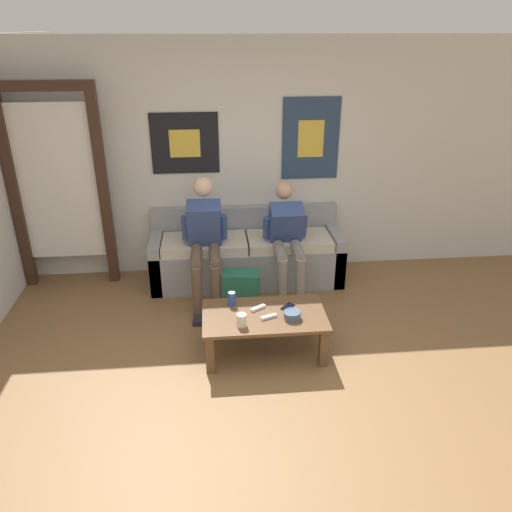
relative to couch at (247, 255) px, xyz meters
name	(u,v)px	position (x,y,z in m)	size (l,w,h in m)	color
ground_plane	(258,422)	(-0.10, -2.26, -0.29)	(18.00, 18.00, 0.00)	brown
wall_back	(235,161)	(-0.09, 0.35, 0.98)	(10.00, 0.07, 2.55)	silver
door_frame	(57,178)	(-1.94, 0.13, 0.91)	(1.00, 0.10, 2.15)	#382319
couch	(247,255)	(0.00, 0.00, 0.00)	(2.08, 0.68, 0.78)	gray
coffee_table	(264,320)	(0.04, -1.39, 0.02)	(1.06, 0.61, 0.38)	brown
person_seated_adult	(205,237)	(-0.45, -0.36, 0.39)	(0.47, 0.94, 1.24)	brown
person_seated_teen	(287,236)	(0.39, -0.32, 0.35)	(0.47, 0.90, 1.15)	gray
backpack	(241,294)	(-0.11, -0.73, -0.08)	(0.38, 0.26, 0.44)	#1E5642
ceramic_bowl	(292,314)	(0.27, -1.48, 0.12)	(0.15, 0.15, 0.07)	#475B75
pillar_candle	(242,320)	(-0.16, -1.56, 0.14)	(0.08, 0.08, 0.12)	silver
drink_can_blue	(232,299)	(-0.22, -1.21, 0.15)	(0.07, 0.07, 0.12)	#28479E
game_controller_near_left	(258,308)	(0.00, -1.31, 0.10)	(0.14, 0.11, 0.03)	white
game_controller_near_right	(269,317)	(0.07, -1.46, 0.10)	(0.15, 0.08, 0.03)	white
cell_phone	(288,307)	(0.26, -1.30, 0.09)	(0.14, 0.15, 0.01)	black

